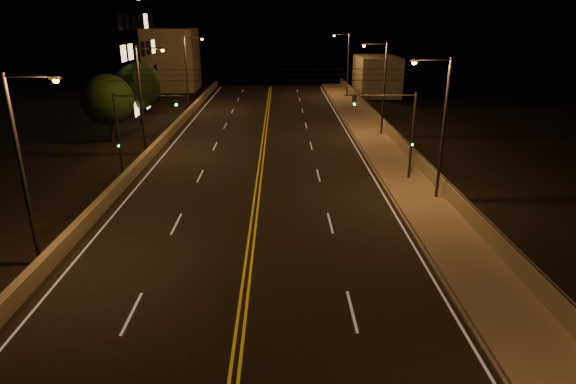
{
  "coord_description": "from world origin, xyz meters",
  "views": [
    {
      "loc": [
        1.59,
        -6.31,
        11.35
      ],
      "look_at": [
        2.0,
        18.0,
        2.5
      ],
      "focal_mm": 30.0,
      "sensor_mm": 36.0,
      "label": 1
    }
  ],
  "objects_px": {
    "tree_1": "(138,86)",
    "tree_2": "(140,82)",
    "streetlight_6": "(188,68)",
    "traffic_signal_left": "(131,128)",
    "streetlight_1": "(440,121)",
    "tree_0": "(108,100)",
    "streetlight_3": "(346,61)",
    "streetlight_5": "(144,94)",
    "building_tower": "(24,6)",
    "streetlight_4": "(26,160)",
    "traffic_signal_right": "(399,127)",
    "streetlight_2": "(382,84)"
  },
  "relations": [
    {
      "from": "streetlight_2",
      "to": "tree_2",
      "type": "xyz_separation_m",
      "value": [
        -26.62,
        11.18,
        -1.21
      ]
    },
    {
      "from": "traffic_signal_right",
      "to": "building_tower",
      "type": "relative_size",
      "value": 0.25
    },
    {
      "from": "streetlight_1",
      "to": "tree_0",
      "type": "height_order",
      "value": "streetlight_1"
    },
    {
      "from": "streetlight_1",
      "to": "tree_1",
      "type": "bearing_deg",
      "value": 136.15
    },
    {
      "from": "streetlight_5",
      "to": "traffic_signal_right",
      "type": "distance_m",
      "value": 21.47
    },
    {
      "from": "building_tower",
      "to": "traffic_signal_right",
      "type": "bearing_deg",
      "value": -32.18
    },
    {
      "from": "streetlight_5",
      "to": "building_tower",
      "type": "relative_size",
      "value": 0.35
    },
    {
      "from": "streetlight_2",
      "to": "streetlight_4",
      "type": "distance_m",
      "value": 33.95
    },
    {
      "from": "streetlight_5",
      "to": "streetlight_4",
      "type": "bearing_deg",
      "value": -90.0
    },
    {
      "from": "tree_2",
      "to": "streetlight_4",
      "type": "bearing_deg",
      "value": -82.14
    },
    {
      "from": "traffic_signal_right",
      "to": "tree_2",
      "type": "xyz_separation_m",
      "value": [
        -25.14,
        25.28,
        0.0
      ]
    },
    {
      "from": "streetlight_2",
      "to": "traffic_signal_right",
      "type": "bearing_deg",
      "value": -96.01
    },
    {
      "from": "streetlight_4",
      "to": "streetlight_5",
      "type": "xyz_separation_m",
      "value": [
        0.0,
        20.03,
        0.0
      ]
    },
    {
      "from": "building_tower",
      "to": "tree_0",
      "type": "distance_m",
      "value": 17.51
    },
    {
      "from": "streetlight_2",
      "to": "traffic_signal_left",
      "type": "relative_size",
      "value": 1.41
    },
    {
      "from": "streetlight_5",
      "to": "tree_0",
      "type": "distance_m",
      "value": 6.63
    },
    {
      "from": "tree_1",
      "to": "tree_2",
      "type": "distance_m",
      "value": 4.81
    },
    {
      "from": "streetlight_1",
      "to": "streetlight_5",
      "type": "xyz_separation_m",
      "value": [
        -21.44,
        11.8,
        0.0
      ]
    },
    {
      "from": "streetlight_4",
      "to": "streetlight_1",
      "type": "bearing_deg",
      "value": 21.01
    },
    {
      "from": "traffic_signal_left",
      "to": "tree_0",
      "type": "distance_m",
      "value": 13.63
    },
    {
      "from": "streetlight_3",
      "to": "tree_2",
      "type": "distance_m",
      "value": 30.62
    },
    {
      "from": "streetlight_1",
      "to": "traffic_signal_right",
      "type": "height_order",
      "value": "streetlight_1"
    },
    {
      "from": "streetlight_2",
      "to": "traffic_signal_right",
      "type": "height_order",
      "value": "streetlight_2"
    },
    {
      "from": "streetlight_6",
      "to": "tree_2",
      "type": "relative_size",
      "value": 1.42
    },
    {
      "from": "streetlight_2",
      "to": "tree_2",
      "type": "bearing_deg",
      "value": 157.22
    },
    {
      "from": "streetlight_3",
      "to": "streetlight_6",
      "type": "bearing_deg",
      "value": -152.35
    },
    {
      "from": "building_tower",
      "to": "tree_2",
      "type": "xyz_separation_m",
      "value": [
        10.88,
        2.62,
        -8.39
      ]
    },
    {
      "from": "streetlight_5",
      "to": "traffic_signal_right",
      "type": "bearing_deg",
      "value": -21.37
    },
    {
      "from": "streetlight_4",
      "to": "streetlight_6",
      "type": "relative_size",
      "value": 1.0
    },
    {
      "from": "streetlight_1",
      "to": "tree_1",
      "type": "height_order",
      "value": "streetlight_1"
    },
    {
      "from": "traffic_signal_right",
      "to": "traffic_signal_left",
      "type": "relative_size",
      "value": 1.0
    },
    {
      "from": "streetlight_4",
      "to": "tree_2",
      "type": "distance_m",
      "value": 37.88
    },
    {
      "from": "tree_2",
      "to": "streetlight_6",
      "type": "bearing_deg",
      "value": 36.6
    },
    {
      "from": "streetlight_6",
      "to": "traffic_signal_left",
      "type": "relative_size",
      "value": 1.41
    },
    {
      "from": "tree_1",
      "to": "tree_2",
      "type": "xyz_separation_m",
      "value": [
        -1.04,
        4.69,
        -0.13
      ]
    },
    {
      "from": "streetlight_4",
      "to": "traffic_signal_right",
      "type": "distance_m",
      "value": 23.44
    },
    {
      "from": "streetlight_4",
      "to": "tree_0",
      "type": "height_order",
      "value": "streetlight_4"
    },
    {
      "from": "building_tower",
      "to": "streetlight_4",
      "type": "bearing_deg",
      "value": -65.28
    },
    {
      "from": "streetlight_2",
      "to": "building_tower",
      "type": "distance_m",
      "value": 39.13
    },
    {
      "from": "streetlight_1",
      "to": "tree_2",
      "type": "bearing_deg",
      "value": 132.29
    },
    {
      "from": "streetlight_6",
      "to": "traffic_signal_right",
      "type": "xyz_separation_m",
      "value": [
        19.96,
        -29.12,
        -1.21
      ]
    },
    {
      "from": "streetlight_2",
      "to": "streetlight_6",
      "type": "distance_m",
      "value": 26.18
    },
    {
      "from": "traffic_signal_left",
      "to": "streetlight_6",
      "type": "bearing_deg",
      "value": 92.13
    },
    {
      "from": "traffic_signal_right",
      "to": "tree_0",
      "type": "height_order",
      "value": "traffic_signal_right"
    },
    {
      "from": "streetlight_3",
      "to": "streetlight_5",
      "type": "distance_m",
      "value": 38.98
    },
    {
      "from": "traffic_signal_right",
      "to": "traffic_signal_left",
      "type": "bearing_deg",
      "value": 180.0
    },
    {
      "from": "streetlight_4",
      "to": "tree_2",
      "type": "relative_size",
      "value": 1.42
    },
    {
      "from": "streetlight_5",
      "to": "tree_2",
      "type": "bearing_deg",
      "value": 106.51
    },
    {
      "from": "streetlight_2",
      "to": "tree_2",
      "type": "distance_m",
      "value": 28.9
    },
    {
      "from": "streetlight_5",
      "to": "tree_1",
      "type": "xyz_separation_m",
      "value": [
        -4.14,
        12.78,
        -1.08
      ]
    }
  ]
}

